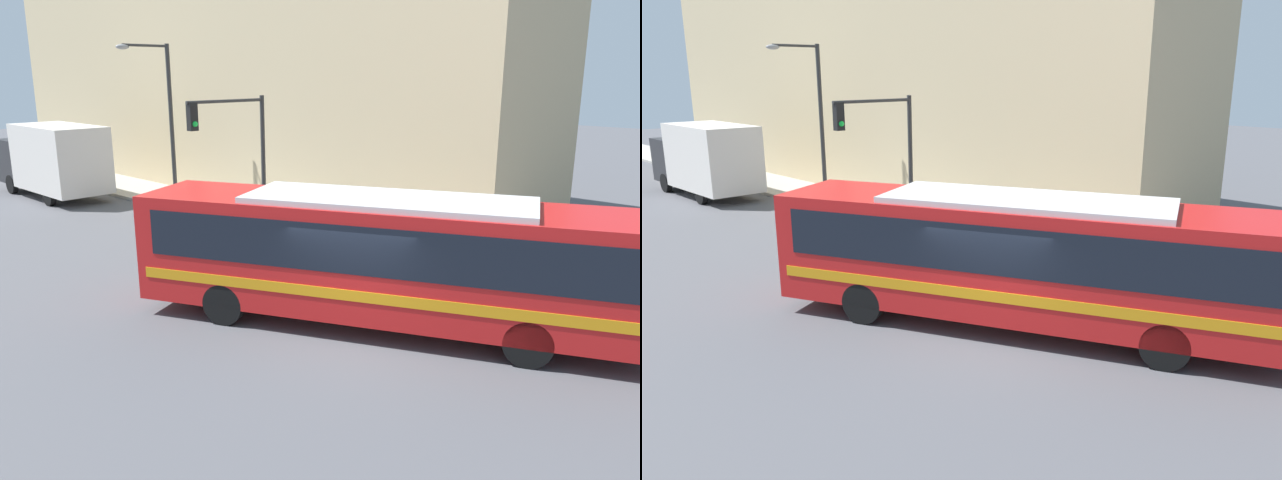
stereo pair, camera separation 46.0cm
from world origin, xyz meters
TOP-DOWN VIEW (x-y plane):
  - ground_plane at (0.00, 0.00)m, footprint 120.00×120.00m
  - sidewalk at (6.04, 20.00)m, footprint 3.07×70.00m
  - building_facade at (10.57, 17.48)m, footprint 6.00×32.96m
  - city_bus at (1.00, 0.08)m, footprint 6.97×11.44m
  - delivery_truck at (2.60, 20.64)m, footprint 2.49×7.01m
  - fire_hydrant at (5.10, 3.74)m, footprint 0.26×0.35m
  - traffic_light_pole at (4.06, 9.02)m, footprint 3.28×0.35m
  - parking_meter at (5.10, 8.19)m, footprint 0.14×0.14m
  - street_lamp at (5.03, 14.96)m, footprint 2.39×0.28m
  - pedestrian_near_corner at (5.65, 6.95)m, footprint 0.34×0.34m

SIDE VIEW (x-z plane):
  - ground_plane at x=0.00m, z-range 0.00..0.00m
  - sidewalk at x=6.04m, z-range 0.00..0.14m
  - fire_hydrant at x=5.10m, z-range 0.14..0.88m
  - pedestrian_near_corner at x=5.65m, z-range 0.16..1.83m
  - parking_meter at x=5.10m, z-range 0.37..1.63m
  - city_bus at x=1.00m, z-range 0.24..3.27m
  - delivery_truck at x=2.60m, z-range 0.13..3.49m
  - traffic_light_pole at x=4.06m, z-range 1.06..5.79m
  - street_lamp at x=5.03m, z-range 0.79..7.44m
  - building_facade at x=10.57m, z-range 0.00..12.46m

